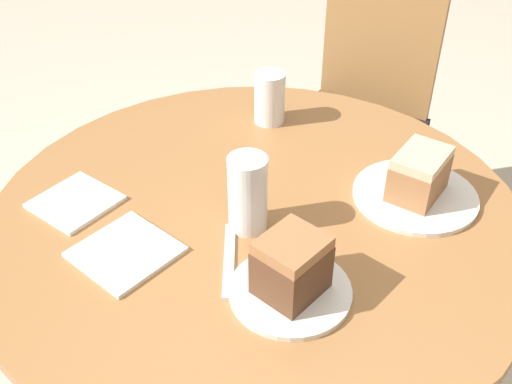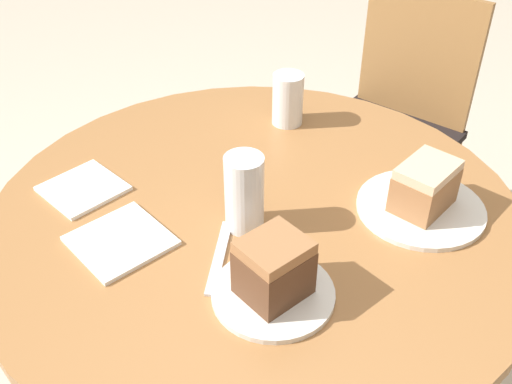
% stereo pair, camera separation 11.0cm
% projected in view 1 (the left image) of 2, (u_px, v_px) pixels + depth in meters
% --- Properties ---
extents(table, '(1.01, 1.01, 0.77)m').
position_uv_depth(table, '(256.00, 271.00, 1.22)').
color(table, '#9E6B3D').
rests_on(table, ground_plane).
extents(chair, '(0.45, 0.48, 0.89)m').
position_uv_depth(chair, '(356.00, 122.00, 1.96)').
color(chair, olive).
rests_on(chair, ground_plane).
extents(plate_near, '(0.20, 0.20, 0.01)m').
position_uv_depth(plate_near, '(290.00, 291.00, 0.95)').
color(plate_near, silver).
rests_on(plate_near, table).
extents(plate_far, '(0.24, 0.24, 0.01)m').
position_uv_depth(plate_far, '(415.00, 195.00, 1.15)').
color(plate_far, silver).
rests_on(plate_far, table).
extents(cake_slice_near, '(0.11, 0.12, 0.10)m').
position_uv_depth(cake_slice_near, '(291.00, 266.00, 0.91)').
color(cake_slice_near, brown).
rests_on(cake_slice_near, plate_near).
extents(cake_slice_far, '(0.10, 0.13, 0.09)m').
position_uv_depth(cake_slice_far, '(419.00, 174.00, 1.12)').
color(cake_slice_far, '#9E6B42').
rests_on(cake_slice_far, plate_far).
extents(glass_lemonade, '(0.07, 0.07, 0.12)m').
position_uv_depth(glass_lemonade, '(270.00, 101.00, 1.35)').
color(glass_lemonade, beige).
rests_on(glass_lemonade, table).
extents(glass_water, '(0.07, 0.07, 0.15)m').
position_uv_depth(glass_water, '(248.00, 197.00, 1.04)').
color(glass_water, silver).
rests_on(glass_water, table).
extents(napkin_stack, '(0.19, 0.19, 0.01)m').
position_uv_depth(napkin_stack, '(126.00, 252.00, 1.02)').
color(napkin_stack, white).
rests_on(napkin_stack, table).
extents(fork, '(0.09, 0.17, 0.00)m').
position_uv_depth(fork, '(229.00, 259.00, 1.01)').
color(fork, silver).
rests_on(fork, table).
extents(napkin_side, '(0.16, 0.16, 0.01)m').
position_uv_depth(napkin_side, '(75.00, 202.00, 1.13)').
color(napkin_side, white).
rests_on(napkin_side, table).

